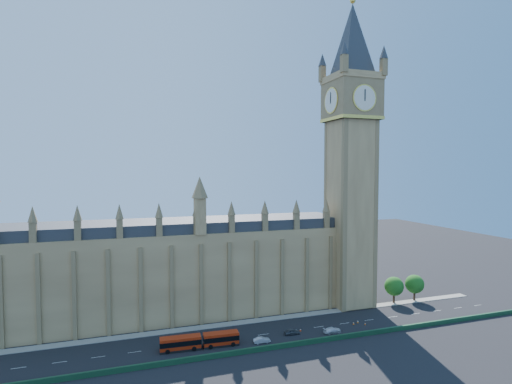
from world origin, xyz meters
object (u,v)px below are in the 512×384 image
object	(u,v)px
red_bus	(200,341)
car_white	(332,330)
car_grey	(292,332)
car_silver	(262,340)

from	to	relation	value
red_bus	car_white	xyz separation A→B (m)	(34.67, -2.03, -0.98)
red_bus	car_grey	distance (m)	24.17
red_bus	car_grey	world-z (taller)	red_bus
red_bus	car_grey	size ratio (longest dim) A/B	4.65
red_bus	car_silver	bearing A→B (deg)	-4.33
car_grey	car_white	xyz separation A→B (m)	(10.53, -2.37, 0.01)
car_grey	red_bus	bearing A→B (deg)	92.93
red_bus	car_silver	size ratio (longest dim) A/B	4.52
red_bus	car_silver	distance (m)	15.26
car_silver	red_bus	bearing A→B (deg)	84.09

